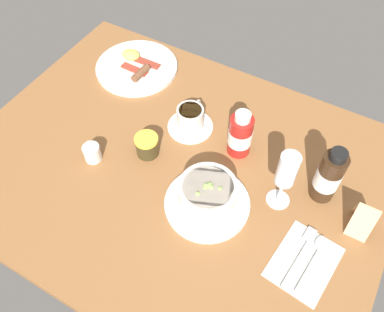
{
  "coord_description": "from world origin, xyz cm",
  "views": [
    {
      "loc": [
        34.74,
        -51.93,
        86.7
      ],
      "look_at": [
        4.4,
        1.55,
        5.07
      ],
      "focal_mm": 37.9,
      "sensor_mm": 36.0,
      "label": 1
    }
  ],
  "objects_px": {
    "breakfast_plate": "(137,67)",
    "sauce_bottle_brown": "(329,176)",
    "wine_glass": "(287,172)",
    "menu_card": "(364,217)",
    "coffee_cup": "(190,119)",
    "porridge_bowl": "(208,196)",
    "cutlery_setting": "(305,260)",
    "sauce_bottle_red": "(240,135)",
    "jam_jar": "(146,147)",
    "creamer_jug": "(92,152)"
  },
  "relations": [
    {
      "from": "wine_glass",
      "to": "creamer_jug",
      "type": "bearing_deg",
      "value": -165.7
    },
    {
      "from": "sauce_bottle_brown",
      "to": "porridge_bowl",
      "type": "bearing_deg",
      "value": -143.84
    },
    {
      "from": "porridge_bowl",
      "to": "coffee_cup",
      "type": "relative_size",
      "value": 1.61
    },
    {
      "from": "porridge_bowl",
      "to": "sauce_bottle_red",
      "type": "relative_size",
      "value": 1.48
    },
    {
      "from": "cutlery_setting",
      "to": "wine_glass",
      "type": "bearing_deg",
      "value": 134.23
    },
    {
      "from": "sauce_bottle_red",
      "to": "porridge_bowl",
      "type": "bearing_deg",
      "value": -87.64
    },
    {
      "from": "breakfast_plate",
      "to": "menu_card",
      "type": "distance_m",
      "value": 0.8
    },
    {
      "from": "jam_jar",
      "to": "breakfast_plate",
      "type": "relative_size",
      "value": 0.24
    },
    {
      "from": "porridge_bowl",
      "to": "cutlery_setting",
      "type": "relative_size",
      "value": 1.18
    },
    {
      "from": "cutlery_setting",
      "to": "menu_card",
      "type": "bearing_deg",
      "value": 61.01
    },
    {
      "from": "jam_jar",
      "to": "creamer_jug",
      "type": "bearing_deg",
      "value": -144.84
    },
    {
      "from": "porridge_bowl",
      "to": "sauce_bottle_red",
      "type": "bearing_deg",
      "value": 92.36
    },
    {
      "from": "cutlery_setting",
      "to": "jam_jar",
      "type": "distance_m",
      "value": 0.48
    },
    {
      "from": "cutlery_setting",
      "to": "menu_card",
      "type": "distance_m",
      "value": 0.17
    },
    {
      "from": "wine_glass",
      "to": "menu_card",
      "type": "xyz_separation_m",
      "value": [
        0.19,
        0.03,
        -0.08
      ]
    },
    {
      "from": "menu_card",
      "to": "sauce_bottle_red",
      "type": "bearing_deg",
      "value": 169.03
    },
    {
      "from": "sauce_bottle_red",
      "to": "breakfast_plate",
      "type": "height_order",
      "value": "sauce_bottle_red"
    },
    {
      "from": "cutlery_setting",
      "to": "wine_glass",
      "type": "distance_m",
      "value": 0.2
    },
    {
      "from": "cutlery_setting",
      "to": "menu_card",
      "type": "relative_size",
      "value": 1.99
    },
    {
      "from": "creamer_jug",
      "to": "sauce_bottle_red",
      "type": "xyz_separation_m",
      "value": [
        0.32,
        0.21,
        0.04
      ]
    },
    {
      "from": "sauce_bottle_brown",
      "to": "breakfast_plate",
      "type": "xyz_separation_m",
      "value": [
        -0.66,
        0.16,
        -0.07
      ]
    },
    {
      "from": "breakfast_plate",
      "to": "menu_card",
      "type": "bearing_deg",
      "value": -14.85
    },
    {
      "from": "sauce_bottle_brown",
      "to": "cutlery_setting",
      "type": "bearing_deg",
      "value": -81.57
    },
    {
      "from": "breakfast_plate",
      "to": "sauce_bottle_brown",
      "type": "bearing_deg",
      "value": -13.58
    },
    {
      "from": "coffee_cup",
      "to": "jam_jar",
      "type": "relative_size",
      "value": 2.07
    },
    {
      "from": "coffee_cup",
      "to": "breakfast_plate",
      "type": "distance_m",
      "value": 0.3
    },
    {
      "from": "cutlery_setting",
      "to": "sauce_bottle_red",
      "type": "distance_m",
      "value": 0.35
    },
    {
      "from": "coffee_cup",
      "to": "sauce_bottle_red",
      "type": "xyz_separation_m",
      "value": [
        0.15,
        -0.01,
        0.03
      ]
    },
    {
      "from": "coffee_cup",
      "to": "sauce_bottle_red",
      "type": "relative_size",
      "value": 0.91
    },
    {
      "from": "sauce_bottle_red",
      "to": "breakfast_plate",
      "type": "relative_size",
      "value": 0.55
    },
    {
      "from": "porridge_bowl",
      "to": "cutlery_setting",
      "type": "xyz_separation_m",
      "value": [
        0.26,
        -0.02,
        -0.04
      ]
    },
    {
      "from": "porridge_bowl",
      "to": "wine_glass",
      "type": "bearing_deg",
      "value": 34.3
    },
    {
      "from": "cutlery_setting",
      "to": "wine_glass",
      "type": "xyz_separation_m",
      "value": [
        -0.11,
        0.12,
        0.12
      ]
    },
    {
      "from": "porridge_bowl",
      "to": "breakfast_plate",
      "type": "bearing_deg",
      "value": 142.68
    },
    {
      "from": "cutlery_setting",
      "to": "wine_glass",
      "type": "height_order",
      "value": "wine_glass"
    },
    {
      "from": "creamer_jug",
      "to": "breakfast_plate",
      "type": "xyz_separation_m",
      "value": [
        -0.1,
        0.35,
        -0.02
      ]
    },
    {
      "from": "coffee_cup",
      "to": "jam_jar",
      "type": "distance_m",
      "value": 0.15
    },
    {
      "from": "coffee_cup",
      "to": "wine_glass",
      "type": "relative_size",
      "value": 0.74
    },
    {
      "from": "cutlery_setting",
      "to": "sauce_bottle_red",
      "type": "bearing_deg",
      "value": 141.83
    },
    {
      "from": "creamer_jug",
      "to": "sauce_bottle_brown",
      "type": "relative_size",
      "value": 0.31
    },
    {
      "from": "wine_glass",
      "to": "jam_jar",
      "type": "bearing_deg",
      "value": -173.73
    },
    {
      "from": "creamer_jug",
      "to": "sauce_bottle_brown",
      "type": "distance_m",
      "value": 0.6
    },
    {
      "from": "porridge_bowl",
      "to": "cutlery_setting",
      "type": "height_order",
      "value": "porridge_bowl"
    },
    {
      "from": "jam_jar",
      "to": "porridge_bowl",
      "type": "bearing_deg",
      "value": -15.47
    },
    {
      "from": "creamer_jug",
      "to": "menu_card",
      "type": "bearing_deg",
      "value": 12.42
    },
    {
      "from": "cutlery_setting",
      "to": "menu_card",
      "type": "height_order",
      "value": "menu_card"
    },
    {
      "from": "wine_glass",
      "to": "jam_jar",
      "type": "height_order",
      "value": "wine_glass"
    },
    {
      "from": "creamer_jug",
      "to": "jam_jar",
      "type": "distance_m",
      "value": 0.14
    },
    {
      "from": "wine_glass",
      "to": "menu_card",
      "type": "relative_size",
      "value": 1.96
    },
    {
      "from": "coffee_cup",
      "to": "jam_jar",
      "type": "xyz_separation_m",
      "value": [
        -0.05,
        -0.14,
        -0.0
      ]
    }
  ]
}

